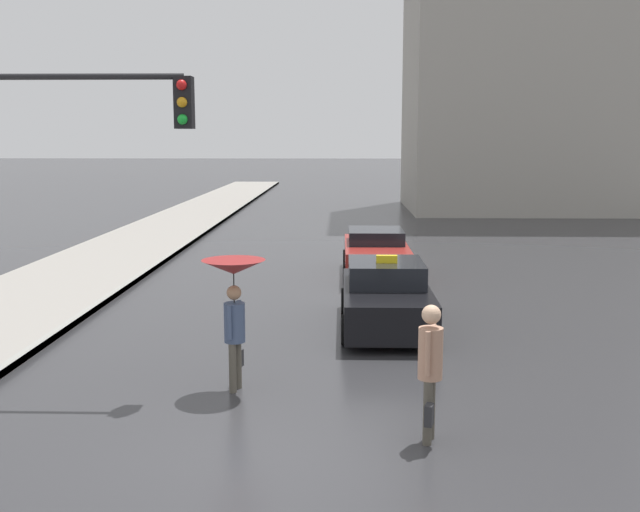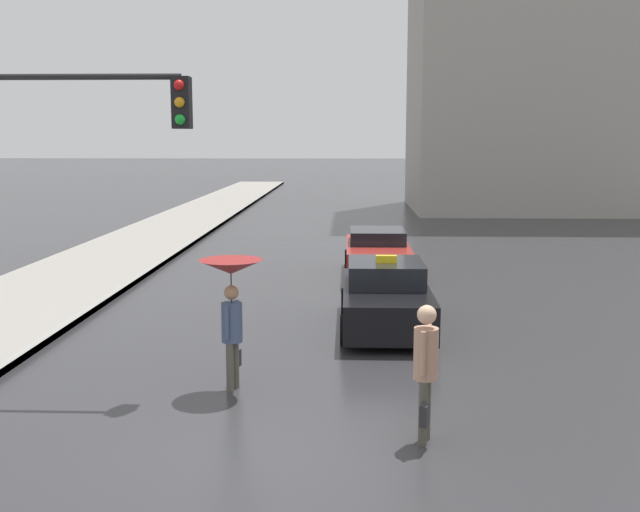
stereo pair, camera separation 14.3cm
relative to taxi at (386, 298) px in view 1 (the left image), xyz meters
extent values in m
plane|color=#2D2D30|center=(-2.05, -6.96, -0.66)|extent=(300.00, 300.00, 0.00)
cube|color=black|center=(0.00, -0.04, -0.11)|extent=(1.80, 4.23, 0.76)
cube|color=black|center=(0.00, 0.17, 0.51)|extent=(1.58, 1.90, 0.49)
cylinder|color=black|center=(0.86, -1.35, -0.36)|extent=(0.20, 0.60, 0.60)
cylinder|color=black|center=(-0.85, -1.35, -0.36)|extent=(0.20, 0.60, 0.60)
cylinder|color=black|center=(0.86, 1.27, -0.36)|extent=(0.20, 0.60, 0.60)
cylinder|color=black|center=(-0.85, 1.27, -0.36)|extent=(0.20, 0.60, 0.60)
cube|color=yellow|center=(0.00, -0.04, 0.84)|extent=(0.44, 0.16, 0.16)
cube|color=maroon|center=(0.06, 6.02, -0.08)|extent=(1.80, 4.36, 0.82)
cube|color=black|center=(0.06, 6.24, 0.52)|extent=(1.58, 1.96, 0.39)
cylinder|color=black|center=(0.91, 4.67, -0.36)|extent=(0.20, 0.60, 0.60)
cylinder|color=black|center=(-0.80, 4.67, -0.36)|extent=(0.20, 0.60, 0.60)
cylinder|color=black|center=(0.91, 7.38, -0.36)|extent=(0.20, 0.60, 0.60)
cylinder|color=black|center=(-0.80, 7.38, -0.36)|extent=(0.20, 0.60, 0.60)
cylinder|color=#4C473D|center=(-2.68, -4.22, -0.26)|extent=(0.15, 0.15, 0.80)
cylinder|color=#4C473D|center=(-2.62, -4.00, -0.26)|extent=(0.15, 0.15, 0.80)
cylinder|color=#3D4C6B|center=(-2.65, -4.11, 0.46)|extent=(0.40, 0.40, 0.63)
sphere|color=#997051|center=(-2.65, -4.11, 0.94)|extent=(0.23, 0.23, 0.23)
cylinder|color=#3D4C6B|center=(-2.70, -4.31, 0.50)|extent=(0.08, 0.08, 0.54)
cylinder|color=#3D4C6B|center=(-2.60, -3.91, 0.50)|extent=(0.08, 0.08, 0.54)
cone|color=maroon|center=(-2.65, -4.11, 1.35)|extent=(1.01, 1.01, 0.23)
cylinder|color=black|center=(-2.65, -4.11, 1.01)|extent=(0.02, 0.02, 0.68)
cube|color=#262628|center=(-2.63, -3.82, -0.22)|extent=(0.14, 0.20, 0.28)
cylinder|color=#4C473D|center=(0.25, -6.00, -0.22)|extent=(0.15, 0.15, 0.87)
cylinder|color=#4C473D|center=(0.18, -6.21, -0.22)|extent=(0.15, 0.15, 0.87)
cylinder|color=tan|center=(0.21, -6.10, 0.56)|extent=(0.40, 0.40, 0.69)
sphere|color=#DBAD89|center=(0.21, -6.10, 1.08)|extent=(0.25, 0.25, 0.25)
cylinder|color=tan|center=(0.27, -5.91, 0.61)|extent=(0.09, 0.09, 0.59)
cylinder|color=tan|center=(0.15, -6.30, 0.61)|extent=(0.09, 0.09, 0.59)
cube|color=#262628|center=(0.18, -6.39, -0.18)|extent=(0.15, 0.20, 0.28)
cylinder|color=black|center=(-5.39, -3.84, 4.30)|extent=(3.95, 0.10, 0.10)
cube|color=black|center=(-3.42, -3.84, 3.90)|extent=(0.28, 0.28, 0.80)
sphere|color=red|center=(-3.42, -4.00, 4.16)|extent=(0.16, 0.16, 0.16)
sphere|color=orange|center=(-3.42, -4.00, 3.90)|extent=(0.16, 0.16, 0.16)
sphere|color=green|center=(-3.42, -4.00, 3.64)|extent=(0.16, 0.16, 0.16)
camera|label=1|loc=(-0.97, -15.63, 3.33)|focal=42.00mm
camera|label=2|loc=(-0.82, -15.62, 3.33)|focal=42.00mm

